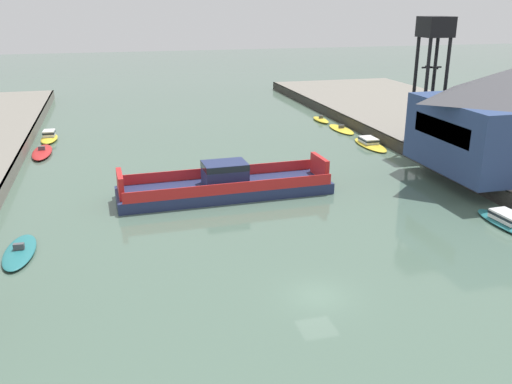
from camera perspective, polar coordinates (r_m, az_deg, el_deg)
ground_plane at (r=38.12m, az=6.46°, el=-10.71°), size 400.00×400.00×0.00m
chain_ferry at (r=56.46m, az=-3.22°, el=0.71°), size 22.04×6.47×3.51m
moored_boat_near_left at (r=92.99m, az=6.75°, el=7.46°), size 1.78×5.41×1.01m
moored_boat_near_right at (r=84.85m, az=-20.68°, el=5.40°), size 2.44×6.37×1.38m
moored_boat_mid_left at (r=86.72m, az=8.85°, el=6.47°), size 2.55×7.58×0.86m
moored_boat_mid_right at (r=53.62m, az=24.88°, el=-2.86°), size 2.99×8.42×1.19m
moored_boat_far_left at (r=47.44m, az=-23.34°, el=-5.71°), size 2.58×7.03×0.92m
moored_boat_far_right at (r=77.17m, az=-21.33°, el=3.88°), size 2.51×8.16×1.09m
moored_boat_upstream_a at (r=77.92m, az=11.72°, el=5.01°), size 2.81×8.42×1.06m
warehouse_shed at (r=65.45m, az=24.62°, el=6.96°), size 15.95×14.35×10.77m
crane_tower at (r=74.13m, az=18.01°, el=14.46°), size 3.54×3.54×15.58m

